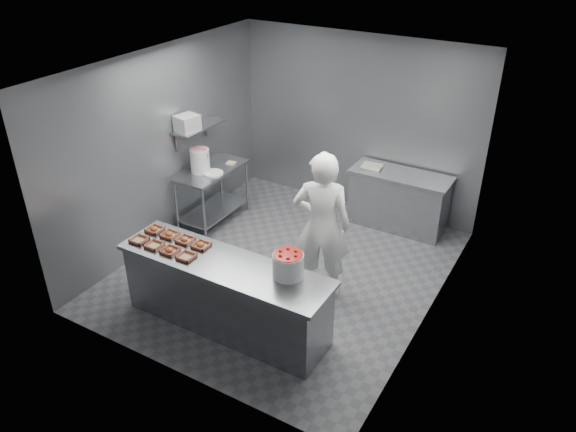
# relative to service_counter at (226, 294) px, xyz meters

# --- Properties ---
(floor) EXTENTS (4.50, 4.50, 0.00)m
(floor) POSITION_rel_service_counter_xyz_m (0.00, 1.35, -0.45)
(floor) COLOR #4C4C51
(floor) RESTS_ON ground
(ceiling) EXTENTS (4.50, 4.50, 0.00)m
(ceiling) POSITION_rel_service_counter_xyz_m (0.00, 1.35, 2.35)
(ceiling) COLOR white
(ceiling) RESTS_ON wall_back
(wall_back) EXTENTS (4.00, 0.04, 2.80)m
(wall_back) POSITION_rel_service_counter_xyz_m (0.00, 3.60, 0.95)
(wall_back) COLOR slate
(wall_back) RESTS_ON ground
(wall_left) EXTENTS (0.04, 4.50, 2.80)m
(wall_left) POSITION_rel_service_counter_xyz_m (-2.00, 1.35, 0.95)
(wall_left) COLOR slate
(wall_left) RESTS_ON ground
(wall_right) EXTENTS (0.04, 4.50, 2.80)m
(wall_right) POSITION_rel_service_counter_xyz_m (2.00, 1.35, 0.95)
(wall_right) COLOR slate
(wall_right) RESTS_ON ground
(service_counter) EXTENTS (2.60, 0.70, 0.90)m
(service_counter) POSITION_rel_service_counter_xyz_m (0.00, 0.00, 0.00)
(service_counter) COLOR slate
(service_counter) RESTS_ON ground
(prep_table) EXTENTS (0.60, 1.20, 0.90)m
(prep_table) POSITION_rel_service_counter_xyz_m (-1.65, 1.95, 0.14)
(prep_table) COLOR slate
(prep_table) RESTS_ON ground
(back_counter) EXTENTS (1.50, 0.60, 0.90)m
(back_counter) POSITION_rel_service_counter_xyz_m (0.90, 3.25, -0.00)
(back_counter) COLOR slate
(back_counter) RESTS_ON ground
(wall_shelf) EXTENTS (0.35, 0.90, 0.03)m
(wall_shelf) POSITION_rel_service_counter_xyz_m (-1.82, 1.95, 1.10)
(wall_shelf) COLOR slate
(wall_shelf) RESTS_ON wall_left
(tray_0) EXTENTS (0.19, 0.18, 0.04)m
(tray_0) POSITION_rel_service_counter_xyz_m (-1.14, -0.14, 0.47)
(tray_0) COLOR tan
(tray_0) RESTS_ON service_counter
(tray_1) EXTENTS (0.19, 0.18, 0.04)m
(tray_1) POSITION_rel_service_counter_xyz_m (-0.90, -0.14, 0.47)
(tray_1) COLOR tan
(tray_1) RESTS_ON service_counter
(tray_2) EXTENTS (0.19, 0.18, 0.06)m
(tray_2) POSITION_rel_service_counter_xyz_m (-0.66, -0.14, 0.47)
(tray_2) COLOR tan
(tray_2) RESTS_ON service_counter
(tray_3) EXTENTS (0.19, 0.18, 0.04)m
(tray_3) POSITION_rel_service_counter_xyz_m (-0.42, -0.14, 0.47)
(tray_3) COLOR tan
(tray_3) RESTS_ON service_counter
(tray_4) EXTENTS (0.19, 0.18, 0.06)m
(tray_4) POSITION_rel_service_counter_xyz_m (-1.14, 0.14, 0.47)
(tray_4) COLOR tan
(tray_4) RESTS_ON service_counter
(tray_5) EXTENTS (0.19, 0.18, 0.06)m
(tray_5) POSITION_rel_service_counter_xyz_m (-0.90, 0.14, 0.47)
(tray_5) COLOR tan
(tray_5) RESTS_ON service_counter
(tray_6) EXTENTS (0.19, 0.18, 0.06)m
(tray_6) POSITION_rel_service_counter_xyz_m (-0.66, 0.14, 0.47)
(tray_6) COLOR tan
(tray_6) RESTS_ON service_counter
(tray_7) EXTENTS (0.19, 0.18, 0.06)m
(tray_7) POSITION_rel_service_counter_xyz_m (-0.42, 0.14, 0.47)
(tray_7) COLOR tan
(tray_7) RESTS_ON service_counter
(worker) EXTENTS (0.83, 0.68, 1.96)m
(worker) POSITION_rel_service_counter_xyz_m (0.65, 1.15, 0.53)
(worker) COLOR white
(worker) RESTS_ON ground
(strawberry_tub) EXTENTS (0.34, 0.34, 0.28)m
(strawberry_tub) POSITION_rel_service_counter_xyz_m (0.75, 0.15, 0.60)
(strawberry_tub) COLOR white
(strawberry_tub) RESTS_ON service_counter
(glaze_bucket) EXTENTS (0.30, 0.29, 0.44)m
(glaze_bucket) POSITION_rel_service_counter_xyz_m (-1.73, 1.80, 0.64)
(glaze_bucket) COLOR white
(glaze_bucket) RESTS_ON prep_table
(bucket_lid) EXTENTS (0.34, 0.34, 0.02)m
(bucket_lid) POSITION_rel_service_counter_xyz_m (-1.52, 1.83, 0.46)
(bucket_lid) COLOR white
(bucket_lid) RESTS_ON prep_table
(rag) EXTENTS (0.15, 0.14, 0.02)m
(rag) POSITION_rel_service_counter_xyz_m (-1.51, 2.28, 0.46)
(rag) COLOR #CCB28C
(rag) RESTS_ON prep_table
(appliance) EXTENTS (0.32, 0.35, 0.23)m
(appliance) POSITION_rel_service_counter_xyz_m (-1.82, 1.70, 1.23)
(appliance) COLOR gray
(appliance) RESTS_ON wall_shelf
(paper_stack) EXTENTS (0.32, 0.24, 0.04)m
(paper_stack) POSITION_rel_service_counter_xyz_m (0.43, 3.25, 0.46)
(paper_stack) COLOR silver
(paper_stack) RESTS_ON back_counter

